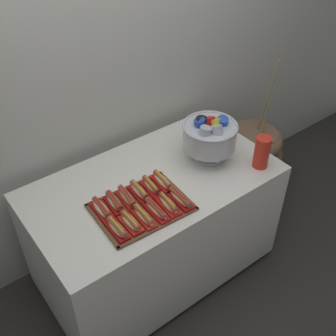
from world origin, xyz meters
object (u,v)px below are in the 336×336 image
hot_dog_4 (168,204)px  hot_dog_11 (163,181)px  buffet_table (154,226)px  hot_dog_10 (151,186)px  punch_bowl (210,135)px  cup_stack (262,152)px  hot_dog_7 (114,202)px  hot_dog_5 (180,198)px  hot_dog_8 (127,197)px  hot_dog_0 (117,229)px  hot_dog_6 (101,209)px  hot_dog_2 (143,216)px  hot_dog_3 (156,210)px  hot_dog_9 (139,191)px  serving_tray (141,208)px  floor_vase (249,166)px  hot_dog_1 (130,222)px

hot_dog_4 → hot_dog_11: size_ratio=0.97×
buffet_table → hot_dog_10: hot_dog_10 is taller
punch_bowl → cup_stack: punch_bowl is taller
hot_dog_7 → punch_bowl: 0.68m
hot_dog_5 → hot_dog_8: size_ratio=1.01×
hot_dog_0 → hot_dog_6: 0.17m
hot_dog_2 → hot_dog_3: (0.07, -0.00, 0.00)m
hot_dog_0 → hot_dog_4: same height
hot_dog_5 → hot_dog_9: 0.22m
hot_dog_9 → serving_tray: bearing=-117.2°
hot_dog_0 → cup_stack: 0.95m
buffet_table → hot_dog_10: (-0.06, -0.07, 0.41)m
hot_dog_7 → floor_vase: bearing=9.1°
hot_dog_0 → hot_dog_10: same height
hot_dog_7 → hot_dog_11: 0.30m
hot_dog_8 → cup_stack: bearing=-15.0°
hot_dog_5 → cup_stack: 0.57m
hot_dog_10 → punch_bowl: bearing=4.4°
hot_dog_4 → hot_dog_9: (-0.07, 0.17, 0.00)m
hot_dog_2 → hot_dog_9: bearing=62.8°
hot_dog_2 → hot_dog_3: size_ratio=0.99×
cup_stack → hot_dog_9: bearing=163.7°
hot_dog_10 → serving_tray: bearing=-146.5°
hot_dog_8 → cup_stack: 0.81m
hot_dog_2 → hot_dog_7: (-0.07, 0.17, 0.00)m
hot_dog_9 → punch_bowl: (0.52, 0.03, 0.13)m
hot_dog_0 → hot_dog_3: size_ratio=0.88×
serving_tray → hot_dog_11: hot_dog_11 is taller
punch_bowl → serving_tray: bearing=-168.8°
floor_vase → hot_dog_9: floor_vase is taller
floor_vase → hot_dog_3: floor_vase is taller
hot_dog_1 → hot_dog_2: same height
hot_dog_3 → hot_dog_7: (-0.14, 0.17, 0.00)m
hot_dog_4 → hot_dog_7: (-0.22, 0.18, 0.00)m
hot_dog_0 → hot_dog_10: size_ratio=1.02×
buffet_table → punch_bowl: 0.66m
hot_dog_8 → hot_dog_1: bearing=-117.2°
hot_dog_1 → hot_dog_5: 0.30m
hot_dog_9 → punch_bowl: bearing=3.3°
serving_tray → floor_vase: bearing=14.1°
hot_dog_5 → hot_dog_11: same height
floor_vase → serving_tray: size_ratio=2.36×
hot_dog_2 → hot_dog_9: (0.08, 0.16, 0.00)m
hot_dog_0 → hot_dog_11: bearing=21.0°
serving_tray → hot_dog_3: hot_dog_3 is taller
hot_dog_7 → hot_dog_8: bearing=-2.8°
hot_dog_11 → cup_stack: bearing=-19.7°
hot_dog_1 → hot_dog_3: bearing=-2.8°
buffet_table → hot_dog_11: bearing=-77.7°
buffet_table → cup_stack: cup_stack is taller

